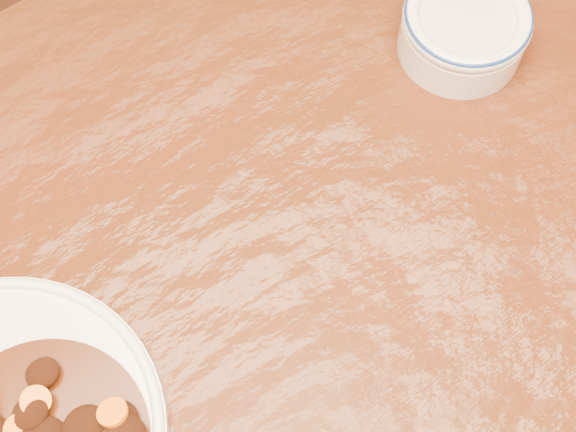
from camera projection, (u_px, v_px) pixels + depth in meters
dining_table at (280, 397)px, 0.70m from camera, size 1.52×0.94×0.75m
dip_bowl at (464, 29)px, 0.73m from camera, size 0.12×0.12×0.05m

